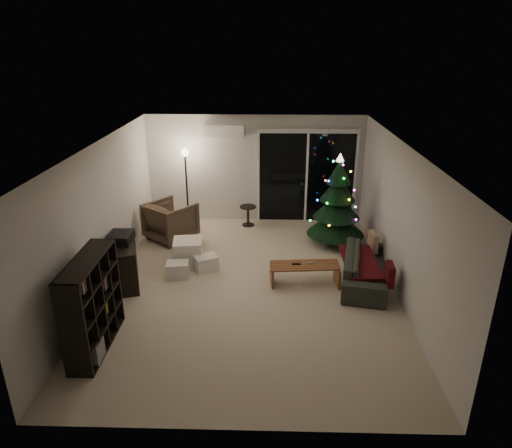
{
  "coord_description": "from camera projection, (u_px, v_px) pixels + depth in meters",
  "views": [
    {
      "loc": [
        0.31,
        -7.09,
        4.01
      ],
      "look_at": [
        0.1,
        0.3,
        1.05
      ],
      "focal_mm": 32.0,
      "sensor_mm": 36.0,
      "label": 1
    }
  ],
  "objects": [
    {
      "name": "cardboard_box_a",
      "position": [
        178.0,
        270.0,
        8.32
      ],
      "size": [
        0.43,
        0.35,
        0.28
      ],
      "primitive_type": "cube",
      "rotation": [
        0.0,
        0.0,
        0.13
      ],
      "color": "silver",
      "rests_on": "floor"
    },
    {
      "name": "side_table",
      "position": [
        248.0,
        216.0,
        10.63
      ],
      "size": [
        0.47,
        0.47,
        0.47
      ],
      "primitive_type": "cylinder",
      "rotation": [
        0.0,
        0.0,
        0.29
      ],
      "color": "black",
      "rests_on": "floor"
    },
    {
      "name": "christmas_tree",
      "position": [
        337.0,
        200.0,
        9.41
      ],
      "size": [
        1.4,
        1.4,
        1.95
      ],
      "primitive_type": "cone",
      "rotation": [
        0.0,
        0.0,
        -0.17
      ],
      "color": "#11371B",
      "rests_on": "floor"
    },
    {
      "name": "media_cabinet",
      "position": [
        123.0,
        262.0,
        8.08
      ],
      "size": [
        0.8,
        1.31,
        0.77
      ],
      "primitive_type": "cube",
      "rotation": [
        0.0,
        0.0,
        0.3
      ],
      "color": "black",
      "rests_on": "floor"
    },
    {
      "name": "floor_lamp",
      "position": [
        187.0,
        190.0,
        10.35
      ],
      "size": [
        0.28,
        0.28,
        1.78
      ],
      "primitive_type": "cylinder",
      "color": "black",
      "rests_on": "floor"
    },
    {
      "name": "cardboard_box_b",
      "position": [
        206.0,
        263.0,
        8.56
      ],
      "size": [
        0.51,
        0.46,
        0.29
      ],
      "primitive_type": "cube",
      "rotation": [
        0.0,
        0.0,
        0.48
      ],
      "color": "silver",
      "rests_on": "floor"
    },
    {
      "name": "sofa",
      "position": [
        365.0,
        268.0,
        8.11
      ],
      "size": [
        1.1,
        1.97,
        0.54
      ],
      "primitive_type": "imported",
      "rotation": [
        0.0,
        0.0,
        1.36
      ],
      "color": "#343633",
      "rests_on": "floor"
    },
    {
      "name": "remote_a",
      "position": [
        296.0,
        264.0,
        7.98
      ],
      "size": [
        0.15,
        0.05,
        0.02
      ],
      "primitive_type": "cube",
      "color": "black",
      "rests_on": "coffee_table"
    },
    {
      "name": "ottoman",
      "position": [
        188.0,
        252.0,
        8.79
      ],
      "size": [
        0.6,
        0.6,
        0.49
      ],
      "primitive_type": "cube",
      "rotation": [
        0.0,
        0.0,
        0.12
      ],
      "color": "#EEDCC7",
      "rests_on": "floor"
    },
    {
      "name": "sofa_throw",
      "position": [
        360.0,
        262.0,
        8.07
      ],
      "size": [
        0.58,
        1.34,
        0.04
      ],
      "primitive_type": "cube",
      "color": "#3D0E15",
      "rests_on": "sofa"
    },
    {
      "name": "coffee_table",
      "position": [
        304.0,
        274.0,
        8.05
      ],
      "size": [
        1.25,
        0.53,
        0.38
      ],
      "primitive_type": null,
      "rotation": [
        0.0,
        0.0,
        0.09
      ],
      "color": "brown",
      "rests_on": "floor"
    },
    {
      "name": "bookshelf",
      "position": [
        80.0,
        304.0,
        6.23
      ],
      "size": [
        0.69,
        1.4,
        1.36
      ],
      "primitive_type": null,
      "rotation": [
        0.0,
        0.0,
        -0.26
      ],
      "color": "black",
      "rests_on": "floor"
    },
    {
      "name": "remote_b",
      "position": [
        310.0,
        263.0,
        8.02
      ],
      "size": [
        0.15,
        0.09,
        0.02
      ],
      "primitive_type": "cube",
      "rotation": [
        0.0,
        0.0,
        0.35
      ],
      "color": "slate",
      "rests_on": "coffee_table"
    },
    {
      "name": "cushion_b",
      "position": [
        390.0,
        274.0,
        7.42
      ],
      "size": [
        0.13,
        0.36,
        0.36
      ],
      "primitive_type": "cube",
      "rotation": [
        0.0,
        0.0,
        -0.07
      ],
      "color": "#3D0E15",
      "rests_on": "sofa"
    },
    {
      "name": "stereo",
      "position": [
        120.0,
        238.0,
        7.91
      ],
      "size": [
        0.39,
        0.46,
        0.16
      ],
      "primitive_type": "cube",
      "color": "black",
      "rests_on": "media_cabinet"
    },
    {
      "name": "room",
      "position": [
        276.0,
        204.0,
        9.07
      ],
      "size": [
        6.5,
        7.51,
        2.6
      ],
      "color": "beige",
      "rests_on": "ground"
    },
    {
      "name": "cushion_a",
      "position": [
        373.0,
        242.0,
        8.62
      ],
      "size": [
        0.14,
        0.37,
        0.36
      ],
      "primitive_type": "cube",
      "rotation": [
        0.0,
        0.0,
        0.09
      ],
      "color": "#9B8167",
      "rests_on": "sofa"
    },
    {
      "name": "armchair",
      "position": [
        171.0,
        221.0,
        9.84
      ],
      "size": [
        1.27,
        1.27,
        0.84
      ],
      "primitive_type": "imported",
      "rotation": [
        0.0,
        0.0,
        2.49
      ],
      "color": "#402E27",
      "rests_on": "floor"
    }
  ]
}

